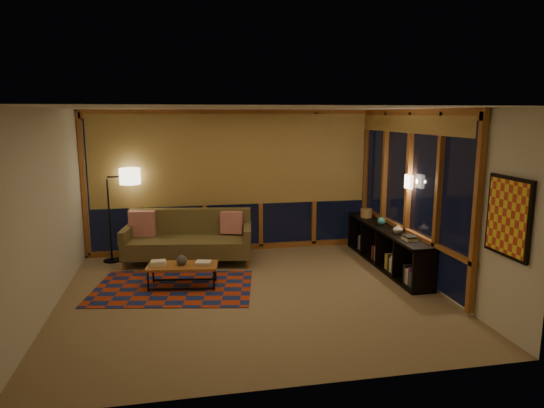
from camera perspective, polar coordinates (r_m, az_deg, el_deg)
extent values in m
cube|color=olive|center=(7.26, -2.31, -10.61)|extent=(5.50, 5.00, 0.01)
cube|color=silver|center=(6.77, -2.48, 11.21)|extent=(5.50, 5.00, 0.01)
cube|color=beige|center=(9.34, -4.71, 2.70)|extent=(5.50, 0.01, 2.70)
cube|color=beige|center=(4.50, 2.46, -5.88)|extent=(5.50, 0.01, 2.70)
cube|color=beige|center=(7.03, -25.13, -0.88)|extent=(0.01, 5.00, 2.70)
cube|color=beige|center=(7.79, 18.04, 0.63)|extent=(0.01, 5.00, 2.70)
cube|color=#A02E11|center=(7.66, -11.56, -9.63)|extent=(2.61, 1.98, 0.01)
sphere|color=black|center=(7.55, -10.58, -6.48)|extent=(0.17, 0.17, 0.16)
cylinder|color=olive|center=(9.37, 11.03, -1.06)|extent=(0.26, 0.26, 0.16)
sphere|color=teal|center=(8.78, 12.76, -1.97)|extent=(0.16, 0.16, 0.14)
imported|color=#9E927D|center=(8.20, 14.60, -2.84)|extent=(0.18, 0.18, 0.17)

